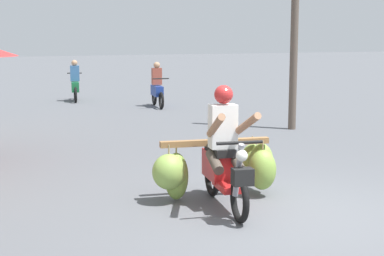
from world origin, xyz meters
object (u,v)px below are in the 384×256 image
at_px(motorbike_main_loaded, 223,163).
at_px(motorbike_distant_ahead_left, 157,89).
at_px(utility_pole, 295,19).
at_px(motorbike_distant_ahead_right, 75,85).

xyz_separation_m(motorbike_main_loaded, motorbike_distant_ahead_left, (3.05, 10.21, 0.05)).
distance_m(motorbike_main_loaded, utility_pole, 6.74).
height_order(motorbike_distant_ahead_left, motorbike_distant_ahead_right, same).
height_order(motorbike_main_loaded, motorbike_distant_ahead_right, motorbike_main_loaded).
bearing_deg(motorbike_distant_ahead_right, utility_pole, -68.08).
bearing_deg(motorbike_main_loaded, motorbike_distant_ahead_right, 85.17).
height_order(motorbike_main_loaded, motorbike_distant_ahead_left, motorbike_main_loaded).
bearing_deg(utility_pole, motorbike_distant_ahead_left, 103.32).
bearing_deg(motorbike_distant_ahead_right, motorbike_main_loaded, -94.83).
xyz_separation_m(motorbike_distant_ahead_right, utility_pole, (3.26, -8.10, 2.00)).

